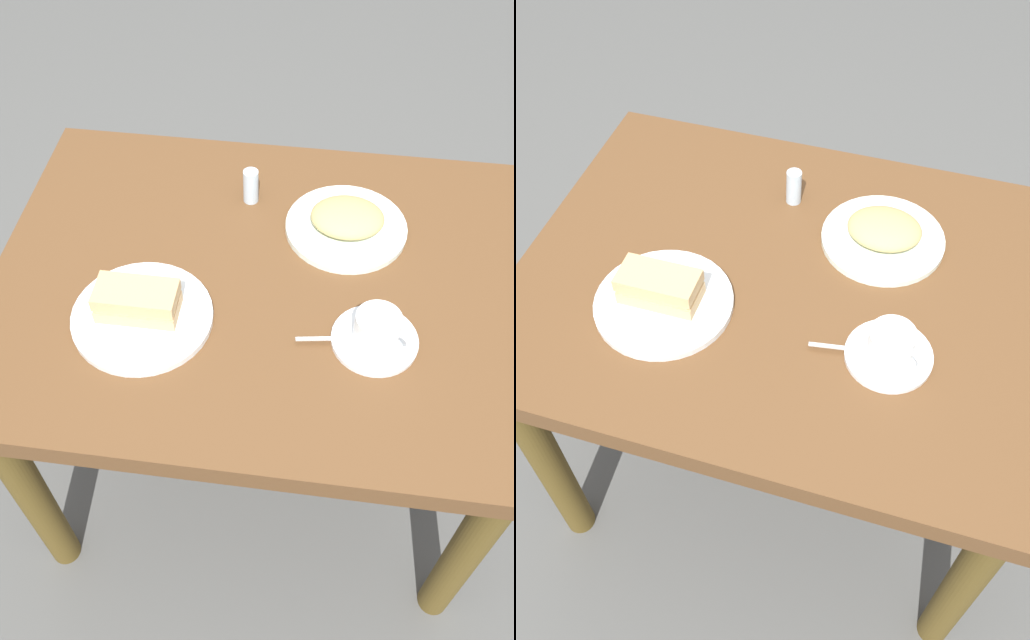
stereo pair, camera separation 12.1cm
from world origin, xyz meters
TOP-DOWN VIEW (x-y plane):
  - ground_plane at (0.00, 0.00)m, footprint 6.00×6.00m
  - dining_table at (0.00, 0.00)m, footprint 1.06×0.82m
  - sandwich_plate at (0.21, 0.13)m, footprint 0.26×0.26m
  - sandwich_front at (0.22, 0.12)m, footprint 0.15×0.08m
  - coffee_saucer at (-0.21, 0.13)m, footprint 0.16×0.16m
  - coffee_cup at (-0.21, 0.13)m, footprint 0.10×0.08m
  - spoon at (-0.14, 0.14)m, footprint 0.10×0.03m
  - side_plate at (-0.15, -0.15)m, footprint 0.25×0.25m
  - side_food_pile at (-0.15, -0.15)m, footprint 0.15×0.12m
  - salt_shaker at (0.06, -0.22)m, footprint 0.03×0.03m

SIDE VIEW (x-z plane):
  - ground_plane at x=0.00m, z-range 0.00..0.00m
  - dining_table at x=0.00m, z-range 0.25..0.98m
  - coffee_saucer at x=-0.21m, z-range 0.73..0.74m
  - sandwich_plate at x=0.21m, z-range 0.73..0.74m
  - side_plate at x=-0.15m, z-range 0.73..0.74m
  - spoon at x=-0.14m, z-range 0.74..0.74m
  - side_food_pile at x=-0.15m, z-range 0.74..0.78m
  - salt_shaker at x=0.06m, z-range 0.73..0.80m
  - coffee_cup at x=-0.21m, z-range 0.74..0.80m
  - sandwich_front at x=0.22m, z-range 0.74..0.80m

